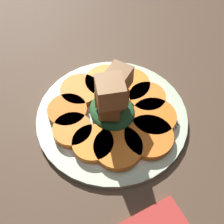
{
  "coord_description": "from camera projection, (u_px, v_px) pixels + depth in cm",
  "views": [
    {
      "loc": [
        -29.57,
        15.82,
        50.18
      ],
      "look_at": [
        0.0,
        0.0,
        4.1
      ],
      "focal_mm": 50.0,
      "sensor_mm": 36.0,
      "label": 1
    }
  ],
  "objects": [
    {
      "name": "table_slab",
      "position": [
        112.0,
        122.0,
        0.59
      ],
      "size": [
        120.0,
        120.0,
        2.0
      ],
      "primitive_type": "cube",
      "color": "#4C3828",
      "rests_on": "ground"
    },
    {
      "name": "plate",
      "position": [
        112.0,
        117.0,
        0.58
      ],
      "size": [
        28.07,
        28.07,
        1.05
      ],
      "color": "beige",
      "rests_on": "table_slab"
    },
    {
      "name": "carrot_slice_0",
      "position": [
        93.0,
        144.0,
        0.53
      ],
      "size": [
        7.18,
        7.18,
        1.37
      ],
      "primitive_type": "cylinder",
      "color": "orange",
      "rests_on": "plate"
    },
    {
      "name": "carrot_slice_1",
      "position": [
        118.0,
        148.0,
        0.53
      ],
      "size": [
        8.41,
        8.41,
        1.37
      ],
      "primitive_type": "cylinder",
      "color": "orange",
      "rests_on": "plate"
    },
    {
      "name": "carrot_slice_2",
      "position": [
        149.0,
        137.0,
        0.54
      ],
      "size": [
        8.65,
        8.65,
        1.37
      ],
      "primitive_type": "cylinder",
      "color": "orange",
      "rests_on": "plate"
    },
    {
      "name": "carrot_slice_3",
      "position": [
        154.0,
        117.0,
        0.57
      ],
      "size": [
        8.2,
        8.2,
        1.37
      ],
      "primitive_type": "cylinder",
      "color": "orange",
      "rests_on": "plate"
    },
    {
      "name": "carrot_slice_4",
      "position": [
        149.0,
        99.0,
        0.59
      ],
      "size": [
        7.02,
        7.02,
        1.37
      ],
      "primitive_type": "cylinder",
      "color": "orange",
      "rests_on": "plate"
    },
    {
      "name": "carrot_slice_5",
      "position": [
        129.0,
        85.0,
        0.61
      ],
      "size": [
        8.36,
        8.36,
        1.37
      ],
      "primitive_type": "cylinder",
      "color": "orange",
      "rests_on": "plate"
    },
    {
      "name": "carrot_slice_6",
      "position": [
        106.0,
        82.0,
        0.62
      ],
      "size": [
        8.37,
        8.37,
        1.37
      ],
      "primitive_type": "cylinder",
      "color": "orange",
      "rests_on": "plate"
    },
    {
      "name": "carrot_slice_7",
      "position": [
        80.0,
        90.0,
        0.6
      ],
      "size": [
        7.65,
        7.65,
        1.37
      ],
      "primitive_type": "cylinder",
      "color": "orange",
      "rests_on": "plate"
    },
    {
      "name": "carrot_slice_8",
      "position": [
        67.0,
        111.0,
        0.58
      ],
      "size": [
        7.35,
        7.35,
        1.37
      ],
      "primitive_type": "cylinder",
      "color": "#D45E12",
      "rests_on": "plate"
    },
    {
      "name": "carrot_slice_9",
      "position": [
        71.0,
        128.0,
        0.55
      ],
      "size": [
        7.0,
        7.0,
        1.37
      ],
      "primitive_type": "cylinder",
      "color": "orange",
      "rests_on": "plate"
    },
    {
      "name": "center_pile",
      "position": [
        112.0,
        101.0,
        0.54
      ],
      "size": [
        9.0,
        8.5,
        11.61
      ],
      "color": "#235128",
      "rests_on": "plate"
    },
    {
      "name": "fork",
      "position": [
        135.0,
        101.0,
        0.6
      ],
      "size": [
        19.13,
        8.57,
        0.4
      ],
      "rotation": [
        0.0,
        0.0,
        0.36
      ],
      "color": "silver",
      "rests_on": "plate"
    }
  ]
}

